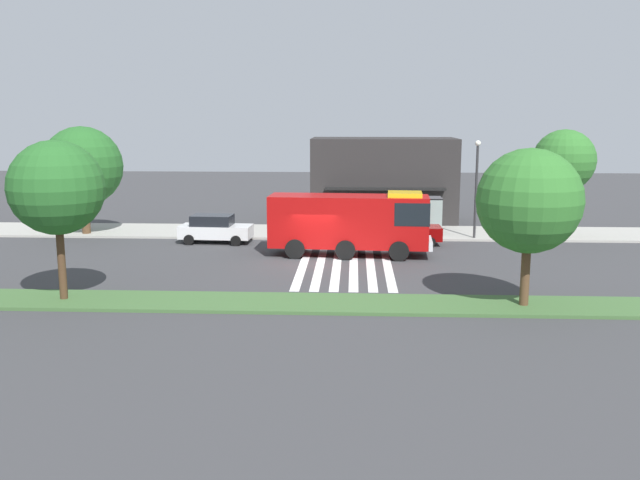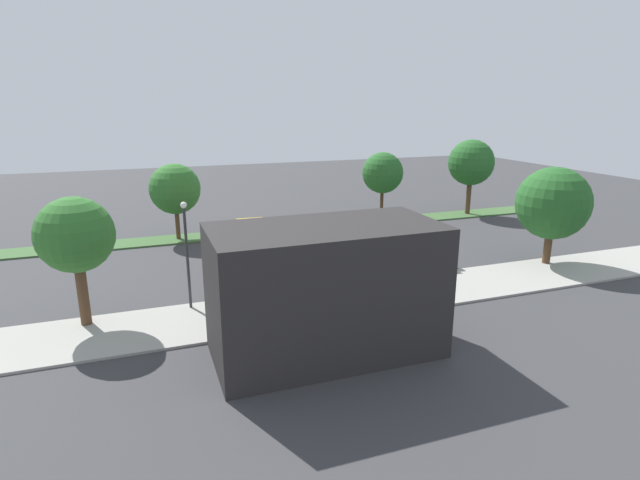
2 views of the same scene
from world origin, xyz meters
name	(u,v)px [view 1 (image 1 of 2)]	position (x,y,z in m)	size (l,w,h in m)	color
ground_plane	(313,263)	(0.00, 0.00, 0.00)	(120.00, 120.00, 0.00)	#38383A
sidewalk	(322,232)	(0.00, 9.53, 0.07)	(60.00, 5.33, 0.14)	#9E9B93
median_strip	(302,303)	(0.00, -8.37, 0.07)	(60.00, 3.00, 0.14)	#3D6033
crosswalk	(345,263)	(1.73, 0.00, 0.01)	(4.95, 12.36, 0.01)	silver
fire_truck	(355,221)	(2.22, 2.08, 2.01)	(9.28, 3.11, 3.68)	#A50C0C
parked_car_west	(215,229)	(-6.52, 5.67, 0.90)	(4.56, 2.28, 1.76)	silver
parked_car_mid	(404,230)	(5.29, 5.67, 0.88)	(4.42, 2.13, 1.70)	#720505
bus_stop_shelter	(415,208)	(6.15, 8.40, 1.89)	(3.50, 1.40, 2.46)	#4C4C51
bench_near_shelter	(354,227)	(2.15, 8.40, 0.59)	(1.60, 0.50, 0.90)	#2D472D
bench_west_of_shelter	(308,227)	(-0.86, 8.40, 0.59)	(1.60, 0.50, 0.90)	#4C3823
street_lamp	(476,181)	(9.91, 7.47, 3.80)	(0.36, 0.36, 6.20)	#2D2D30
storefront_building	(383,180)	(4.33, 14.83, 3.12)	(10.59, 6.09, 6.23)	#282626
sidewalk_tree_far_west	(83,166)	(-15.62, 7.87, 4.59)	(5.19, 5.19, 7.06)	#513823
sidewalk_tree_center	(564,161)	(15.40, 7.87, 5.01)	(3.92, 3.92, 6.89)	#513823
median_tree_west	(56,188)	(-10.25, -8.37, 4.91)	(3.97, 3.97, 6.77)	#47301E
median_tree_center	(529,201)	(9.26, -8.37, 4.47)	(4.27, 4.27, 6.48)	#513823
fire_hydrant	(224,230)	(-6.26, 7.37, 0.49)	(0.28, 0.28, 0.70)	gold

